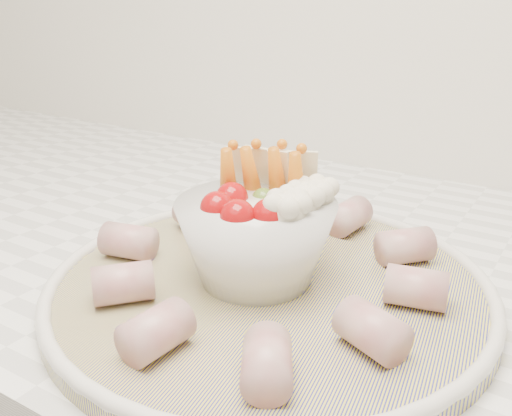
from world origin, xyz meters
The scene contains 3 objects.
serving_platter centered at (0.07, 1.34, 0.93)m, with size 0.43×0.43×0.02m.
veggie_bowl centered at (0.06, 1.34, 0.98)m, with size 0.14×0.14×0.11m.
cured_meat_rolls centered at (0.07, 1.34, 0.95)m, with size 0.31×0.32×0.03m.
Camera 1 is at (0.29, 0.97, 1.17)m, focal length 40.00 mm.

